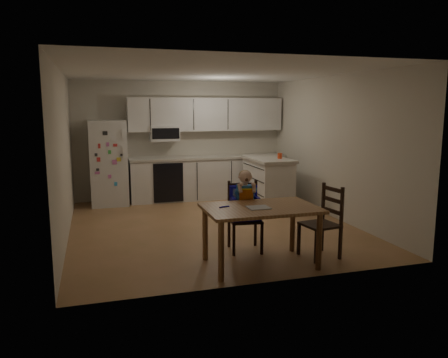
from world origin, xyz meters
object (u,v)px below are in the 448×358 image
red_cup (280,156)px  chair_side (326,216)px  dining_table (261,215)px  chair_booster (245,202)px  refrigerator (108,163)px  kitchen_island (268,182)px

red_cup → chair_side: 2.91m
chair_side → red_cup: bearing=160.2°
dining_table → chair_side: bearing=3.9°
chair_booster → dining_table: bearing=-83.0°
red_cup → chair_side: bearing=-101.6°
refrigerator → kitchen_island: 3.21m
chair_side → kitchen_island: bearing=164.0°
kitchen_island → red_cup: (0.17, -0.18, 0.53)m
refrigerator → chair_side: (2.61, -4.04, -0.31)m
chair_booster → red_cup: bearing=63.7°
refrigerator → red_cup: 3.41m
refrigerator → dining_table: size_ratio=1.23×
kitchen_island → chair_side: kitchen_island is taller
refrigerator → kitchen_island: (3.02, -1.05, -0.36)m
dining_table → chair_side: chair_side is taller
kitchen_island → red_cup: red_cup is taller
red_cup → dining_table: bearing=-117.9°
chair_booster → chair_side: size_ratio=1.18×
red_cup → chair_side: size_ratio=0.11×
refrigerator → dining_table: (1.66, -4.10, -0.21)m
kitchen_island → refrigerator: bearing=160.9°
refrigerator → chair_booster: refrigerator is taller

